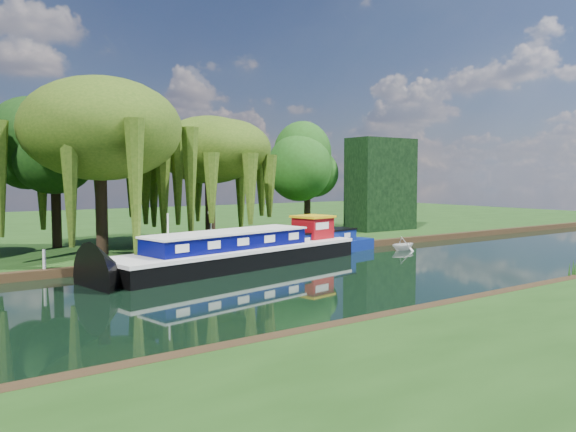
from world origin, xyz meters
TOP-DOWN VIEW (x-y plane):
  - ground at (0.00, 0.00)m, footprint 120.00×120.00m
  - far_bank at (0.00, 34.00)m, footprint 120.00×52.00m
  - dutch_barge at (0.10, 5.87)m, footprint 16.56×6.63m
  - narrowboat at (5.69, 6.91)m, footprint 11.92×4.21m
  - white_cruiser at (12.86, 5.46)m, footprint 2.07×1.80m
  - willow_left at (-5.96, 12.10)m, footprint 8.32×8.32m
  - willow_right at (1.86, 13.22)m, footprint 6.63×6.63m
  - tree_far_mid at (-7.41, 17.20)m, footprint 5.42×5.42m
  - tree_far_right at (12.30, 15.86)m, footprint 4.83×4.83m
  - conifer_hedge at (19.00, 14.00)m, footprint 6.00×3.00m
  - lamppost at (0.50, 10.50)m, footprint 0.36×0.36m
  - mooring_posts at (-0.50, 8.40)m, footprint 19.16×0.16m
  - reeds_near at (6.87, -7.57)m, footprint 33.70×1.50m

SIDE VIEW (x-z plane):
  - ground at x=0.00m, z-range 0.00..0.00m
  - white_cruiser at x=12.86m, z-range -0.53..0.53m
  - far_bank at x=0.00m, z-range 0.00..0.45m
  - reeds_near at x=6.87m, z-range 0.00..1.10m
  - narrowboat at x=5.69m, z-range -0.25..1.47m
  - dutch_barge at x=0.10m, z-range -0.86..2.55m
  - mooring_posts at x=-0.50m, z-range 0.45..1.45m
  - lamppost at x=0.50m, z-range 1.14..3.70m
  - conifer_hedge at x=19.00m, z-range 0.45..8.45m
  - tree_far_right at x=12.30m, z-range 1.94..9.84m
  - willow_right at x=1.86m, z-range 2.30..10.38m
  - tree_far_mid at x=-7.41m, z-range 2.13..11.00m
  - willow_left at x=-5.96m, z-range 2.71..12.68m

